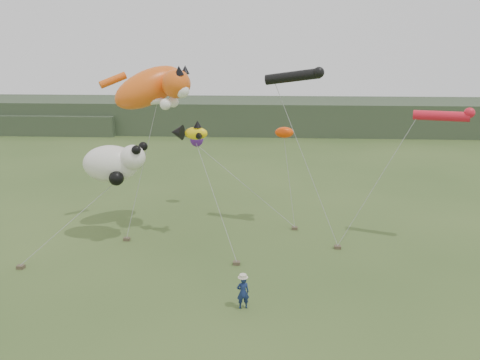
% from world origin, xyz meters
% --- Properties ---
extents(ground, '(120.00, 120.00, 0.00)m').
position_xyz_m(ground, '(0.00, 0.00, 0.00)').
color(ground, '#385123').
rests_on(ground, ground).
extents(headland, '(90.00, 13.00, 4.00)m').
position_xyz_m(headland, '(-3.11, 44.69, 1.92)').
color(headland, '#2D3D28').
rests_on(headland, ground).
extents(festival_attendant, '(0.59, 0.46, 1.43)m').
position_xyz_m(festival_attendant, '(0.77, -0.52, 0.72)').
color(festival_attendant, navy).
rests_on(festival_attendant, ground).
extents(sandbag_anchors, '(16.17, 6.34, 0.18)m').
position_xyz_m(sandbag_anchors, '(-1.47, 5.29, 0.09)').
color(sandbag_anchors, brown).
rests_on(sandbag_anchors, ground).
extents(cat_kite, '(5.58, 4.12, 3.32)m').
position_xyz_m(cat_kite, '(-4.66, 8.30, 8.34)').
color(cat_kite, orange).
rests_on(cat_kite, ground).
extents(fish_kite, '(2.18, 1.46, 1.10)m').
position_xyz_m(fish_kite, '(-2.60, 7.10, 6.02)').
color(fish_kite, yellow).
rests_on(fish_kite, ground).
extents(tube_kites, '(10.81, 3.17, 2.72)m').
position_xyz_m(tube_kites, '(6.41, 8.21, 8.17)').
color(tube_kites, black).
rests_on(tube_kites, ground).
extents(panda_kite, '(3.58, 2.32, 2.23)m').
position_xyz_m(panda_kite, '(-6.67, 6.53, 4.38)').
color(panda_kite, white).
rests_on(panda_kite, ground).
extents(misc_kites, '(6.72, 3.44, 1.82)m').
position_xyz_m(misc_kites, '(-0.67, 11.45, 5.08)').
color(misc_kites, '#FF4406').
rests_on(misc_kites, ground).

